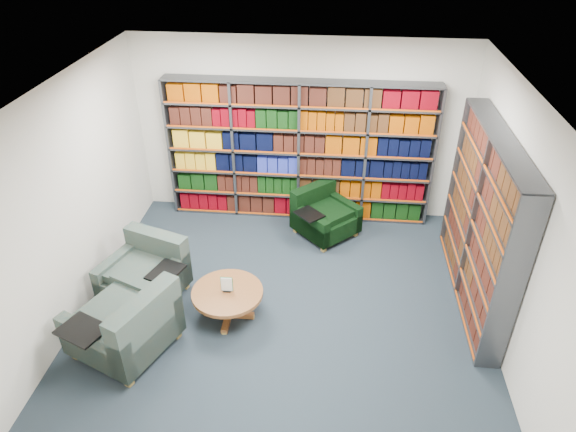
# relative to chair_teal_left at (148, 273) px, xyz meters

# --- Properties ---
(room_shell) EXTENTS (5.02, 5.02, 2.82)m
(room_shell) POSITION_rel_chair_teal_left_xyz_m (1.77, -0.20, 1.08)
(room_shell) COLOR #1B272E
(room_shell) RESTS_ON ground
(bookshelf_back) EXTENTS (4.00, 0.28, 2.20)m
(bookshelf_back) POSITION_rel_chair_teal_left_xyz_m (1.77, 2.14, 0.78)
(bookshelf_back) COLOR #47494F
(bookshelf_back) RESTS_ON ground
(bookshelf_right) EXTENTS (0.28, 2.50, 2.20)m
(bookshelf_right) POSITION_rel_chair_teal_left_xyz_m (4.11, 0.40, 0.78)
(bookshelf_right) COLOR #47494F
(bookshelf_right) RESTS_ON ground
(chair_teal_left) EXTENTS (1.16, 1.11, 0.80)m
(chair_teal_left) POSITION_rel_chair_teal_left_xyz_m (0.00, 0.00, 0.00)
(chair_teal_left) COLOR #042A38
(chair_teal_left) RESTS_ON ground
(chair_green_right) EXTENTS (1.11, 1.11, 0.71)m
(chair_green_right) POSITION_rel_chair_teal_left_xyz_m (2.17, 1.66, -0.03)
(chair_green_right) COLOR black
(chair_green_right) RESTS_ON ground
(chair_teal_front) EXTENTS (1.27, 1.30, 0.88)m
(chair_teal_front) POSITION_rel_chair_teal_left_xyz_m (0.12, -0.99, 0.03)
(chair_teal_front) COLOR #042A38
(chair_teal_front) RESTS_ON ground
(coffee_table) EXTENTS (0.86, 0.86, 0.61)m
(coffee_table) POSITION_rel_chair_teal_left_xyz_m (1.11, -0.34, 0.00)
(coffee_table) COLOR #9B5B2F
(coffee_table) RESTS_ON ground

